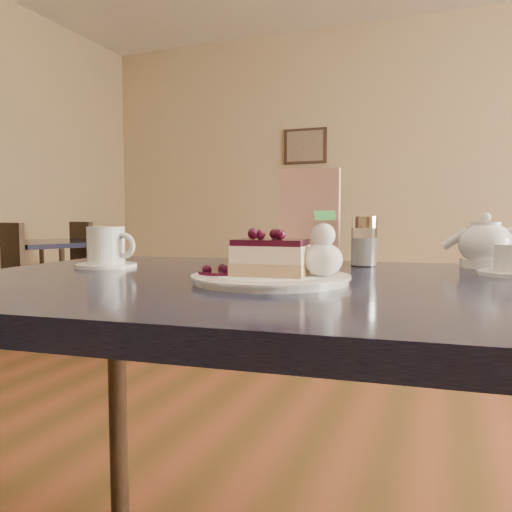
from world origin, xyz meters
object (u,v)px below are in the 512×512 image
(cheesecake_slice, at_px, (271,258))
(tea_set, at_px, (490,248))
(dessert_plate, at_px, (271,279))
(main_table, at_px, (278,323))
(coffee_set, at_px, (107,249))
(bg_table_far_left, at_px, (53,315))

(cheesecake_slice, bearing_deg, tea_set, 41.44)
(dessert_plate, bearing_deg, main_table, 94.61)
(main_table, height_order, coffee_set, coffee_set)
(dessert_plate, relative_size, coffee_set, 1.84)
(main_table, xyz_separation_m, cheesecake_slice, (0.00, -0.05, 0.12))
(dessert_plate, distance_m, cheesecake_slice, 0.04)
(main_table, xyz_separation_m, coffee_set, (-0.42, 0.07, 0.12))
(coffee_set, relative_size, bg_table_far_left, 0.09)
(tea_set, bearing_deg, main_table, -138.42)
(cheesecake_slice, height_order, tea_set, tea_set)
(main_table, distance_m, coffee_set, 0.44)
(main_table, xyz_separation_m, tea_set, (0.37, 0.33, 0.12))
(cheesecake_slice, xyz_separation_m, coffee_set, (-0.43, 0.12, -0.00))
(coffee_set, distance_m, tea_set, 0.83)
(coffee_set, bearing_deg, bg_table_far_left, 135.40)
(cheesecake_slice, distance_m, bg_table_far_left, 3.82)
(cheesecake_slice, xyz_separation_m, bg_table_far_left, (-2.81, 2.47, -0.75))
(dessert_plate, relative_size, bg_table_far_left, 0.16)
(main_table, relative_size, bg_table_far_left, 0.78)
(main_table, height_order, bg_table_far_left, main_table)
(tea_set, distance_m, bg_table_far_left, 3.88)
(main_table, bearing_deg, tea_set, 36.97)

